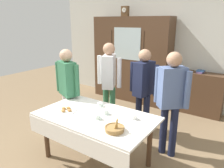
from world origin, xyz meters
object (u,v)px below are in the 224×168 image
object	(u,v)px
spoon_far_left	(82,102)
person_near_right_end	(68,85)
tea_cup_near_left	(134,117)
spoon_mid_left	(136,131)
tea_cup_mid_left	(98,118)
person_beside_shelf	(144,85)
bread_basket	(115,129)
spoon_near_left	(118,112)
pastry_plate	(66,110)
tea_cup_far_right	(100,105)
book_stack	(200,72)
wall_cabinet	(131,60)
mantel_clock	(125,11)
tea_cup_back_edge	(105,112)
person_by_cabinet	(171,95)
person_behind_table_right	(109,78)
dining_table	(94,123)
bookshelf_low	(198,93)

from	to	relation	value
spoon_far_left	person_near_right_end	size ratio (longest dim) A/B	0.08
tea_cup_near_left	person_near_right_end	world-z (taller)	person_near_right_end
spoon_mid_left	tea_cup_mid_left	bearing A→B (deg)	-177.94
person_beside_shelf	bread_basket	bearing A→B (deg)	-78.11
bread_basket	spoon_near_left	world-z (taller)	bread_basket
pastry_plate	tea_cup_far_right	bearing A→B (deg)	55.36
tea_cup_far_right	tea_cup_mid_left	world-z (taller)	same
book_stack	person_beside_shelf	world-z (taller)	person_beside_shelf
bread_basket	wall_cabinet	bearing A→B (deg)	116.19
mantel_clock	spoon_near_left	size ratio (longest dim) A/B	2.02
book_stack	tea_cup_back_edge	world-z (taller)	book_stack
wall_cabinet	mantel_clock	world-z (taller)	mantel_clock
tea_cup_mid_left	person_by_cabinet	distance (m)	1.10
mantel_clock	tea_cup_mid_left	world-z (taller)	mantel_clock
book_stack	person_near_right_end	size ratio (longest dim) A/B	0.14
person_by_cabinet	person_behind_table_right	distance (m)	1.28
book_stack	person_beside_shelf	xyz separation A→B (m)	(-0.57, -1.55, -0.01)
wall_cabinet	person_by_cabinet	size ratio (longest dim) A/B	1.31
mantel_clock	person_beside_shelf	size ratio (longest dim) A/B	0.16
spoon_far_left	person_beside_shelf	xyz separation A→B (m)	(0.67, 0.82, 0.19)
dining_table	spoon_mid_left	world-z (taller)	spoon_mid_left
spoon_far_left	person_beside_shelf	bearing A→B (deg)	50.78
bookshelf_low	person_behind_table_right	world-z (taller)	person_behind_table_right
dining_table	tea_cup_back_edge	bearing A→B (deg)	54.38
spoon_far_left	person_behind_table_right	bearing A→B (deg)	90.33
person_near_right_end	spoon_far_left	bearing A→B (deg)	-13.62
tea_cup_mid_left	pastry_plate	bearing A→B (deg)	-175.08
bookshelf_low	spoon_near_left	distance (m)	2.43
mantel_clock	bookshelf_low	distance (m)	2.55
dining_table	mantel_clock	distance (m)	3.22
dining_table	bread_basket	xyz separation A→B (m)	(0.46, -0.18, 0.14)
person_near_right_end	person_by_cabinet	world-z (taller)	person_by_cabinet
bread_basket	spoon_near_left	xyz separation A→B (m)	(-0.27, 0.48, -0.03)
bread_basket	spoon_mid_left	distance (m)	0.25
wall_cabinet	bread_basket	xyz separation A→B (m)	(1.36, -2.77, -0.27)
tea_cup_near_left	wall_cabinet	bearing A→B (deg)	120.55
mantel_clock	spoon_near_left	distance (m)	3.01
dining_table	spoon_mid_left	bearing A→B (deg)	-3.01
bookshelf_low	person_near_right_end	xyz separation A→B (m)	(-1.63, -2.27, 0.47)
bookshelf_low	bread_basket	world-z (taller)	bookshelf_low
spoon_mid_left	person_behind_table_right	distance (m)	1.59
bookshelf_low	tea_cup_far_right	bearing A→B (deg)	-111.22
dining_table	person_beside_shelf	world-z (taller)	person_beside_shelf
pastry_plate	person_near_right_end	distance (m)	0.67
book_stack	tea_cup_mid_left	distance (m)	2.78
wall_cabinet	spoon_far_left	distance (m)	2.37
tea_cup_mid_left	person_beside_shelf	xyz separation A→B (m)	(0.09, 1.15, 0.17)
tea_cup_near_left	tea_cup_back_edge	bearing A→B (deg)	-167.92
tea_cup_back_edge	person_by_cabinet	size ratio (longest dim) A/B	0.08
spoon_near_left	person_beside_shelf	xyz separation A→B (m)	(0.00, 0.80, 0.19)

